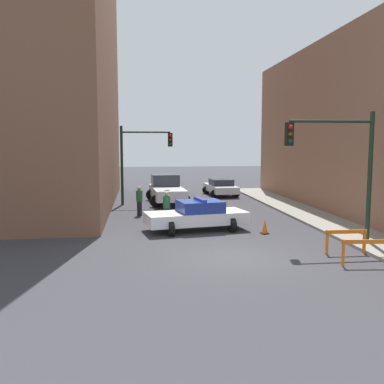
{
  "coord_description": "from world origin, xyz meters",
  "views": [
    {
      "loc": [
        -3.31,
        -14.67,
        4.07
      ],
      "look_at": [
        -0.63,
        6.73,
        1.61
      ],
      "focal_mm": 40.0,
      "sensor_mm": 36.0,
      "label": 1
    }
  ],
  "objects_px": {
    "police_car": "(197,215)",
    "barrier_mid": "(365,248)",
    "parked_car_near": "(221,187)",
    "barrier_back": "(346,237)",
    "pedestrian_corner": "(139,201)",
    "traffic_light_far": "(138,154)",
    "white_truck": "(167,190)",
    "traffic_cone": "(265,227)",
    "traffic_light_near": "(343,157)",
    "pedestrian_crossing": "(167,207)"
  },
  "relations": [
    {
      "from": "white_truck",
      "to": "barrier_back",
      "type": "distance_m",
      "value": 15.53
    },
    {
      "from": "traffic_light_far",
      "to": "police_car",
      "type": "bearing_deg",
      "value": -73.28
    },
    {
      "from": "barrier_back",
      "to": "traffic_cone",
      "type": "height_order",
      "value": "barrier_back"
    },
    {
      "from": "traffic_light_far",
      "to": "barrier_mid",
      "type": "distance_m",
      "value": 17.37
    },
    {
      "from": "traffic_light_far",
      "to": "parked_car_near",
      "type": "xyz_separation_m",
      "value": [
        6.33,
        4.13,
        -2.72
      ]
    },
    {
      "from": "barrier_back",
      "to": "pedestrian_corner",
      "type": "bearing_deg",
      "value": 128.82
    },
    {
      "from": "traffic_cone",
      "to": "parked_car_near",
      "type": "bearing_deg",
      "value": 87.11
    },
    {
      "from": "traffic_cone",
      "to": "police_car",
      "type": "bearing_deg",
      "value": 159.19
    },
    {
      "from": "traffic_light_near",
      "to": "pedestrian_corner",
      "type": "bearing_deg",
      "value": 135.33
    },
    {
      "from": "parked_car_near",
      "to": "barrier_mid",
      "type": "xyz_separation_m",
      "value": [
        1.07,
        -19.59,
        -0.06
      ]
    },
    {
      "from": "pedestrian_corner",
      "to": "traffic_cone",
      "type": "xyz_separation_m",
      "value": [
        5.61,
        -5.57,
        -0.54
      ]
    },
    {
      "from": "police_car",
      "to": "barrier_mid",
      "type": "xyz_separation_m",
      "value": [
        4.72,
        -6.52,
        -0.11
      ]
    },
    {
      "from": "traffic_light_near",
      "to": "parked_car_near",
      "type": "bearing_deg",
      "value": 95.86
    },
    {
      "from": "white_truck",
      "to": "parked_car_near",
      "type": "relative_size",
      "value": 1.24
    },
    {
      "from": "barrier_mid",
      "to": "barrier_back",
      "type": "distance_m",
      "value": 1.61
    },
    {
      "from": "traffic_light_near",
      "to": "barrier_back",
      "type": "height_order",
      "value": "traffic_light_near"
    },
    {
      "from": "traffic_light_far",
      "to": "pedestrian_crossing",
      "type": "xyz_separation_m",
      "value": [
        1.37,
        -7.21,
        -2.54
      ]
    },
    {
      "from": "parked_car_near",
      "to": "barrier_back",
      "type": "height_order",
      "value": "parked_car_near"
    },
    {
      "from": "pedestrian_corner",
      "to": "traffic_light_near",
      "type": "bearing_deg",
      "value": 76.87
    },
    {
      "from": "traffic_light_near",
      "to": "police_car",
      "type": "height_order",
      "value": "traffic_light_near"
    },
    {
      "from": "police_car",
      "to": "traffic_cone",
      "type": "bearing_deg",
      "value": -121.24
    },
    {
      "from": "traffic_light_near",
      "to": "police_car",
      "type": "xyz_separation_m",
      "value": [
        -5.35,
        3.48,
        -2.81
      ]
    },
    {
      "from": "pedestrian_crossing",
      "to": "barrier_back",
      "type": "height_order",
      "value": "pedestrian_crossing"
    },
    {
      "from": "traffic_light_far",
      "to": "white_truck",
      "type": "xyz_separation_m",
      "value": [
        1.89,
        0.6,
        -2.49
      ]
    },
    {
      "from": "pedestrian_crossing",
      "to": "barrier_back",
      "type": "relative_size",
      "value": 1.04
    },
    {
      "from": "parked_car_near",
      "to": "barrier_back",
      "type": "bearing_deg",
      "value": -90.55
    },
    {
      "from": "parked_car_near",
      "to": "white_truck",
      "type": "bearing_deg",
      "value": -145.98
    },
    {
      "from": "traffic_light_far",
      "to": "barrier_back",
      "type": "bearing_deg",
      "value": -61.41
    },
    {
      "from": "pedestrian_corner",
      "to": "barrier_mid",
      "type": "distance_m",
      "value": 13.24
    },
    {
      "from": "white_truck",
      "to": "pedestrian_crossing",
      "type": "height_order",
      "value": "white_truck"
    },
    {
      "from": "traffic_light_near",
      "to": "barrier_back",
      "type": "bearing_deg",
      "value": -108.43
    },
    {
      "from": "white_truck",
      "to": "traffic_cone",
      "type": "relative_size",
      "value": 8.4
    },
    {
      "from": "parked_car_near",
      "to": "pedestrian_crossing",
      "type": "bearing_deg",
      "value": -118.08
    },
    {
      "from": "pedestrian_corner",
      "to": "police_car",
      "type": "bearing_deg",
      "value": 62.54
    },
    {
      "from": "police_car",
      "to": "white_truck",
      "type": "relative_size",
      "value": 0.9
    },
    {
      "from": "barrier_mid",
      "to": "police_car",
      "type": "bearing_deg",
      "value": 125.9
    },
    {
      "from": "parked_car_near",
      "to": "traffic_light_near",
      "type": "bearing_deg",
      "value": -88.57
    },
    {
      "from": "pedestrian_crossing",
      "to": "parked_car_near",
      "type": "bearing_deg",
      "value": -116.91
    },
    {
      "from": "traffic_cone",
      "to": "traffic_light_near",
      "type": "bearing_deg",
      "value": -44.4
    },
    {
      "from": "barrier_back",
      "to": "parked_car_near",
      "type": "bearing_deg",
      "value": 93.87
    },
    {
      "from": "traffic_light_far",
      "to": "barrier_back",
      "type": "relative_size",
      "value": 3.25
    },
    {
      "from": "white_truck",
      "to": "traffic_cone",
      "type": "bearing_deg",
      "value": -74.06
    },
    {
      "from": "pedestrian_crossing",
      "to": "traffic_cone",
      "type": "height_order",
      "value": "pedestrian_crossing"
    },
    {
      "from": "traffic_light_near",
      "to": "traffic_cone",
      "type": "xyz_separation_m",
      "value": [
        -2.41,
        2.36,
        -3.21
      ]
    },
    {
      "from": "barrier_back",
      "to": "traffic_cone",
      "type": "bearing_deg",
      "value": 116.91
    },
    {
      "from": "parked_car_near",
      "to": "traffic_cone",
      "type": "xyz_separation_m",
      "value": [
        -0.72,
        -14.18,
        -0.36
      ]
    },
    {
      "from": "barrier_back",
      "to": "barrier_mid",
      "type": "bearing_deg",
      "value": -95.17
    },
    {
      "from": "traffic_light_near",
      "to": "parked_car_near",
      "type": "distance_m",
      "value": 16.88
    },
    {
      "from": "traffic_light_near",
      "to": "traffic_light_far",
      "type": "bearing_deg",
      "value": 122.9
    },
    {
      "from": "parked_car_near",
      "to": "pedestrian_corner",
      "type": "distance_m",
      "value": 10.69
    }
  ]
}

